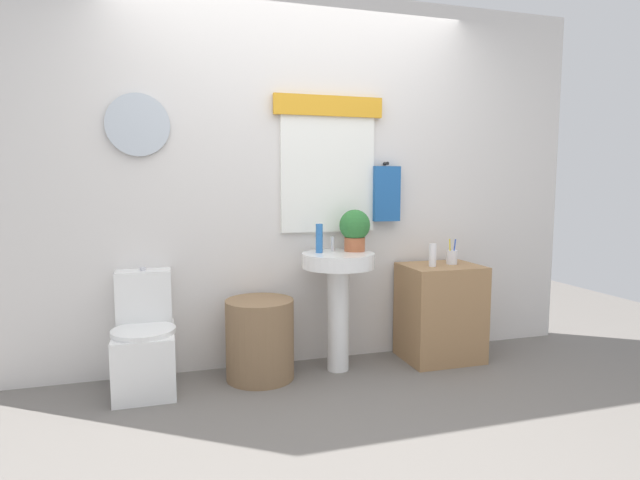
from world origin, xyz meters
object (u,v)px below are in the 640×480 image
(pedestal_sink, at_px, (338,284))
(toothbrush_cup, at_px, (452,257))
(potted_plant, at_px, (355,228))
(wooden_cabinet, at_px, (440,312))
(soap_bottle, at_px, (319,238))
(lotion_bottle, at_px, (433,255))
(toilet, at_px, (145,344))
(laundry_hamper, at_px, (260,339))

(pedestal_sink, distance_m, toothbrush_cup, 0.90)
(potted_plant, bearing_deg, wooden_cabinet, -5.28)
(wooden_cabinet, relative_size, toothbrush_cup, 3.77)
(soap_bottle, height_order, toothbrush_cup, soap_bottle)
(lotion_bottle, bearing_deg, toilet, 177.78)
(soap_bottle, height_order, potted_plant, potted_plant)
(soap_bottle, distance_m, potted_plant, 0.27)
(wooden_cabinet, xyz_separation_m, soap_bottle, (-0.91, 0.05, 0.57))
(wooden_cabinet, height_order, soap_bottle, soap_bottle)
(pedestal_sink, height_order, wooden_cabinet, pedestal_sink)
(laundry_hamper, distance_m, wooden_cabinet, 1.34)
(pedestal_sink, bearing_deg, toothbrush_cup, 1.29)
(toilet, distance_m, soap_bottle, 1.31)
(pedestal_sink, bearing_deg, lotion_bottle, -3.30)
(lotion_bottle, relative_size, toothbrush_cup, 0.88)
(toilet, xyz_separation_m, laundry_hamper, (0.72, -0.04, -0.02))
(potted_plant, distance_m, lotion_bottle, 0.60)
(toothbrush_cup, bearing_deg, lotion_bottle, -162.58)
(pedestal_sink, bearing_deg, laundry_hamper, 180.00)
(wooden_cabinet, distance_m, potted_plant, 0.91)
(laundry_hamper, height_order, pedestal_sink, pedestal_sink)
(laundry_hamper, bearing_deg, lotion_bottle, -1.85)
(laundry_hamper, height_order, soap_bottle, soap_bottle)
(toilet, height_order, soap_bottle, soap_bottle)
(toothbrush_cup, bearing_deg, potted_plant, 176.91)
(potted_plant, distance_m, toothbrush_cup, 0.78)
(potted_plant, bearing_deg, soap_bottle, -177.80)
(pedestal_sink, relative_size, lotion_bottle, 5.02)
(wooden_cabinet, relative_size, lotion_bottle, 4.29)
(soap_bottle, bearing_deg, toothbrush_cup, -1.72)
(wooden_cabinet, distance_m, toothbrush_cup, 0.41)
(pedestal_sink, height_order, toothbrush_cup, toothbrush_cup)
(toilet, height_order, wooden_cabinet, toilet)
(soap_bottle, bearing_deg, potted_plant, 2.20)
(wooden_cabinet, height_order, potted_plant, potted_plant)
(laundry_hamper, relative_size, toothbrush_cup, 2.86)
(laundry_hamper, height_order, wooden_cabinet, wooden_cabinet)
(soap_bottle, relative_size, toothbrush_cup, 1.06)
(toilet, height_order, potted_plant, potted_plant)
(toilet, relative_size, pedestal_sink, 0.92)
(toilet, distance_m, pedestal_sink, 1.31)
(laundry_hamper, distance_m, soap_bottle, 0.78)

